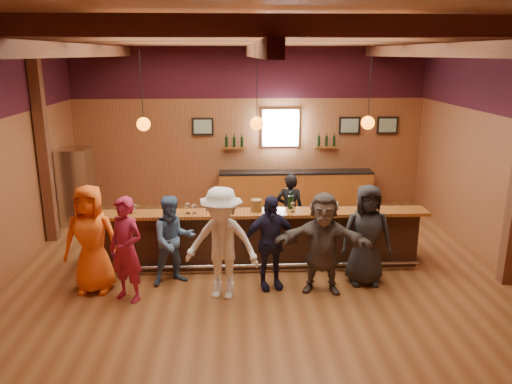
% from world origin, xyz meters
% --- Properties ---
extents(room, '(9.04, 9.00, 4.52)m').
position_xyz_m(room, '(0.00, 0.06, 3.21)').
color(room, brown).
rests_on(room, ground).
extents(bar_counter, '(6.30, 1.07, 1.11)m').
position_xyz_m(bar_counter, '(0.02, 0.15, 0.52)').
color(bar_counter, black).
rests_on(bar_counter, ground).
extents(back_bar_cabinet, '(4.00, 0.52, 0.95)m').
position_xyz_m(back_bar_cabinet, '(1.20, 3.72, 0.48)').
color(back_bar_cabinet, brown).
rests_on(back_bar_cabinet, ground).
extents(window, '(0.95, 0.09, 0.95)m').
position_xyz_m(window, '(0.80, 3.95, 2.05)').
color(window, silver).
rests_on(window, room).
extents(framed_pictures, '(5.35, 0.05, 0.45)m').
position_xyz_m(framed_pictures, '(1.67, 3.94, 2.10)').
color(framed_pictures, black).
rests_on(framed_pictures, room).
extents(wine_shelves, '(3.00, 0.18, 0.30)m').
position_xyz_m(wine_shelves, '(0.80, 3.88, 1.62)').
color(wine_shelves, brown).
rests_on(wine_shelves, room).
extents(pendant_lights, '(4.24, 0.24, 1.37)m').
position_xyz_m(pendant_lights, '(0.00, 0.00, 2.71)').
color(pendant_lights, black).
rests_on(pendant_lights, room).
extents(stainless_fridge, '(0.70, 0.70, 1.80)m').
position_xyz_m(stainless_fridge, '(-4.10, 2.60, 0.90)').
color(stainless_fridge, silver).
rests_on(stainless_fridge, ground).
extents(customer_orange, '(0.93, 0.62, 1.85)m').
position_xyz_m(customer_orange, '(-2.80, -0.97, 0.93)').
color(customer_orange, orange).
rests_on(customer_orange, ground).
extents(customer_redvest, '(0.76, 0.68, 1.74)m').
position_xyz_m(customer_redvest, '(-2.16, -1.32, 0.87)').
color(customer_redvest, '#9B1C3D').
rests_on(customer_redvest, ground).
extents(customer_denim, '(0.94, 0.84, 1.59)m').
position_xyz_m(customer_denim, '(-1.48, -0.74, 0.79)').
color(customer_denim, '#45628B').
rests_on(customer_denim, ground).
extents(customer_white, '(1.35, 0.98, 1.88)m').
position_xyz_m(customer_white, '(-0.63, -1.31, 0.94)').
color(customer_white, white).
rests_on(customer_white, ground).
extents(customer_navy, '(1.03, 0.61, 1.65)m').
position_xyz_m(customer_navy, '(0.17, -1.00, 0.82)').
color(customer_navy, '#1B1A34').
rests_on(customer_navy, ground).
extents(customer_brown, '(1.67, 0.76, 1.73)m').
position_xyz_m(customer_brown, '(1.04, -1.17, 0.87)').
color(customer_brown, '#524842').
rests_on(customer_brown, ground).
extents(customer_dark, '(0.91, 0.62, 1.78)m').
position_xyz_m(customer_dark, '(1.85, -0.89, 0.89)').
color(customer_dark, black).
rests_on(customer_dark, ground).
extents(bartender, '(0.60, 0.43, 1.54)m').
position_xyz_m(bartender, '(0.73, 0.96, 0.77)').
color(bartender, black).
rests_on(bartender, ground).
extents(ice_bucket, '(0.20, 0.20, 0.22)m').
position_xyz_m(ice_bucket, '(-0.02, -0.15, 1.22)').
color(ice_bucket, brown).
rests_on(ice_bucket, bar_counter).
extents(bottle_a, '(0.07, 0.07, 0.33)m').
position_xyz_m(bottle_a, '(0.62, -0.02, 1.24)').
color(bottle_a, black).
rests_on(bottle_a, bar_counter).
extents(bottle_b, '(0.07, 0.07, 0.34)m').
position_xyz_m(bottle_b, '(0.65, -0.02, 1.24)').
color(bottle_b, black).
rests_on(bottle_b, bar_counter).
extents(glass_a, '(0.08, 0.08, 0.18)m').
position_xyz_m(glass_a, '(-2.43, -0.25, 1.24)').
color(glass_a, silver).
rests_on(glass_a, bar_counter).
extents(glass_b, '(0.08, 0.08, 0.17)m').
position_xyz_m(glass_b, '(-2.20, -0.19, 1.23)').
color(glass_b, silver).
rests_on(glass_b, bar_counter).
extents(glass_c, '(0.09, 0.09, 0.20)m').
position_xyz_m(glass_c, '(-1.26, -0.23, 1.25)').
color(glass_c, silver).
rests_on(glass_c, bar_counter).
extents(glass_d, '(0.08, 0.08, 0.18)m').
position_xyz_m(glass_d, '(-1.14, -0.23, 1.24)').
color(glass_d, silver).
rests_on(glass_d, bar_counter).
extents(glass_e, '(0.09, 0.09, 0.20)m').
position_xyz_m(glass_e, '(-0.65, -0.22, 1.25)').
color(glass_e, silver).
rests_on(glass_e, bar_counter).
extents(glass_f, '(0.08, 0.08, 0.19)m').
position_xyz_m(glass_f, '(0.65, -0.22, 1.25)').
color(glass_f, silver).
rests_on(glass_f, bar_counter).
extents(glass_g, '(0.07, 0.07, 0.16)m').
position_xyz_m(glass_g, '(1.48, -0.12, 1.22)').
color(glass_g, silver).
rests_on(glass_g, bar_counter).
extents(glass_h, '(0.08, 0.08, 0.17)m').
position_xyz_m(glass_h, '(1.99, -0.21, 1.23)').
color(glass_h, silver).
rests_on(glass_h, bar_counter).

